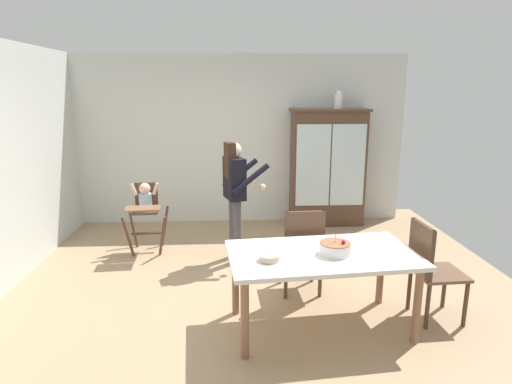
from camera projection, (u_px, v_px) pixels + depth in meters
name	position (u px, v px, depth m)	size (l,w,h in m)	color
ground_plane	(246.00, 291.00, 4.76)	(6.24, 6.24, 0.00)	tan
wall_back	(240.00, 140.00, 7.00)	(5.32, 0.06, 2.70)	silver
china_cabinet	(327.00, 167.00, 6.91)	(1.22, 0.48, 1.86)	#4C3323
ceramic_vase	(338.00, 101.00, 6.68)	(0.13, 0.13, 0.27)	white
high_chair_with_toddler	(146.00, 205.00, 5.78)	(0.61, 0.71, 0.95)	#4C3323
adult_person	(235.00, 187.00, 5.41)	(0.61, 0.60, 1.53)	#47474C
dining_table	(322.00, 262.00, 3.89)	(1.76, 1.07, 0.74)	silver
birthday_cake	(335.00, 248.00, 3.83)	(0.28, 0.28, 0.19)	white
serving_bowl	(269.00, 258.00, 3.69)	(0.18, 0.18, 0.06)	#C6AD93
dining_chair_far_side	(302.00, 245.00, 4.57)	(0.46, 0.46, 0.96)	#4C3323
dining_chair_right_end	(430.00, 265.00, 4.07)	(0.46, 0.46, 0.96)	#4C3323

